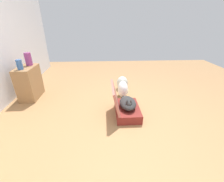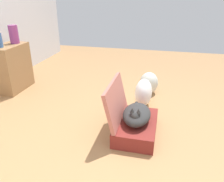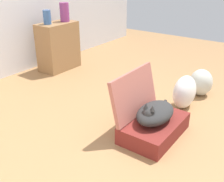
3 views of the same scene
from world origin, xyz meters
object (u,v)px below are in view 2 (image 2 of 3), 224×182
(cat, at_px, (137,114))
(plastic_bag_white, at_px, (143,93))
(suitcase_base, at_px, (136,127))
(side_table, at_px, (12,68))
(plastic_bag_clear, at_px, (149,83))
(vase_short, at_px, (14,34))

(cat, height_order, plastic_bag_white, cat)
(suitcase_base, xyz_separation_m, cat, (-0.01, 0.00, 0.16))
(suitcase_base, xyz_separation_m, side_table, (0.75, 1.96, 0.26))
(suitcase_base, bearing_deg, cat, 176.62)
(suitcase_base, distance_m, plastic_bag_white, 0.68)
(cat, bearing_deg, plastic_bag_white, 0.17)
(suitcase_base, height_order, plastic_bag_clear, plastic_bag_clear)
(suitcase_base, relative_size, vase_short, 2.46)
(plastic_bag_clear, distance_m, vase_short, 2.08)
(plastic_bag_white, distance_m, side_table, 1.97)
(plastic_bag_white, distance_m, vase_short, 2.04)
(suitcase_base, distance_m, side_table, 2.12)
(cat, relative_size, plastic_bag_clear, 1.66)
(cat, distance_m, plastic_bag_white, 0.68)
(plastic_bag_clear, distance_m, side_table, 2.03)
(plastic_bag_white, bearing_deg, suitcase_base, -179.79)
(plastic_bag_clear, relative_size, vase_short, 1.21)
(plastic_bag_clear, xyz_separation_m, side_table, (-0.33, 1.99, 0.18))
(plastic_bag_white, bearing_deg, cat, -179.83)
(suitcase_base, relative_size, plastic_bag_clear, 2.04)
(plastic_bag_white, height_order, plastic_bag_clear, plastic_bag_white)
(plastic_bag_white, bearing_deg, vase_short, 83.31)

